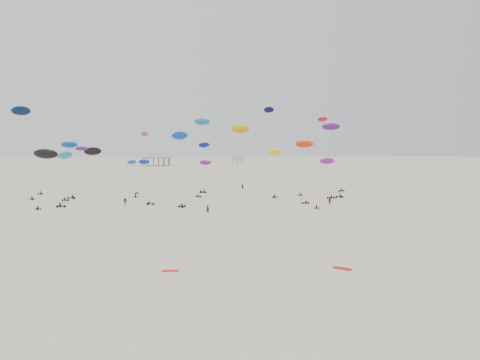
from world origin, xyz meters
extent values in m
plane|color=beige|center=(0.00, 200.00, 0.00)|extent=(900.00, 900.00, 0.00)
cube|color=brown|center=(-10.00, 350.00, 6.15)|extent=(21.00, 13.00, 0.30)
cube|color=silver|center=(-10.00, 350.00, 7.90)|extent=(14.00, 8.40, 3.20)
cube|color=#B2B2AD|center=(-10.00, 350.00, 9.65)|extent=(15.00, 9.00, 0.30)
cube|color=brown|center=(60.00, 380.00, 5.15)|extent=(9.00, 7.00, 0.30)
cube|color=silver|center=(60.00, 380.00, 6.50)|extent=(5.60, 4.20, 2.40)
cube|color=#B2B2AD|center=(60.00, 380.00, 7.85)|extent=(6.00, 4.50, 0.30)
cube|color=black|center=(-62.00, 350.00, 1.45)|extent=(80.00, 0.10, 0.10)
cylinder|color=gray|center=(-3.72, 124.02, 4.78)|extent=(0.03, 0.03, 12.96)
ellipsoid|color=#7D1783|center=(-2.07, 128.77, 9.56)|extent=(4.17, 3.20, 1.91)
cylinder|color=gray|center=(15.26, 96.08, 6.41)|extent=(0.03, 0.03, 19.26)
ellipsoid|color=yellow|center=(12.26, 103.18, 12.93)|extent=(4.46, 2.62, 2.07)
cylinder|color=gray|center=(39.16, 129.71, 11.67)|extent=(0.03, 0.03, 22.92)
ellipsoid|color=red|center=(36.96, 132.48, 23.29)|extent=(4.28, 2.78, 1.96)
cylinder|color=gray|center=(-23.35, 133.96, 4.85)|extent=(0.03, 0.03, 9.76)
ellipsoid|color=#1663A5|center=(-23.97, 136.32, 9.62)|extent=(3.22, 2.33, 1.50)
cylinder|color=gray|center=(-47.35, 142.84, 7.42)|extent=(0.03, 0.03, 19.63)
ellipsoid|color=#0C40A0|center=(-44.00, 149.22, 15.02)|extent=(5.28, 2.34, 2.61)
cylinder|color=gray|center=(-11.80, 100.47, 8.46)|extent=(0.03, 0.03, 16.34)
ellipsoid|color=#0C41A4|center=(-11.85, 103.13, 17.03)|extent=(4.96, 3.82, 2.32)
cylinder|color=gray|center=(-51.29, 123.06, 11.82)|extent=(0.03, 0.03, 22.48)
ellipsoid|color=#051A43|center=(-52.57, 124.17, 23.97)|extent=(5.52, 5.57, 2.83)
cylinder|color=gray|center=(-19.69, 110.61, 8.97)|extent=(0.03, 0.03, 20.53)
ellipsoid|color=#C92F6C|center=(-20.18, 116.70, 17.79)|extent=(2.72, 3.35, 1.59)
cylinder|color=gray|center=(-1.92, 138.91, 11.20)|extent=(0.03, 0.03, 24.39)
ellipsoid|color=#176AAE|center=(-0.94, 144.96, 22.74)|extent=(6.00, 4.72, 2.76)
cylinder|color=gray|center=(31.49, 113.49, 5.02)|extent=(0.03, 0.03, 13.36)
ellipsoid|color=#7F1B97|center=(32.95, 118.43, 10.11)|extent=(4.62, 1.90, 2.30)
cylinder|color=gray|center=(33.22, 113.23, 10.00)|extent=(0.03, 0.03, 19.67)
ellipsoid|color=#511578|center=(33.29, 116.70, 20.17)|extent=(5.74, 3.50, 2.64)
cylinder|color=gray|center=(-38.24, 111.33, 7.03)|extent=(0.03, 0.03, 19.38)
ellipsoid|color=#5A1679|center=(-36.63, 118.56, 13.85)|extent=(3.27, 1.78, 1.54)
cylinder|color=gray|center=(15.85, 104.59, 12.14)|extent=(0.03, 0.03, 26.67)
ellipsoid|color=#0A043B|center=(12.74, 110.66, 24.27)|extent=(2.97, 3.80, 1.79)
cylinder|color=gray|center=(-1.58, 136.18, 7.39)|extent=(0.03, 0.03, 16.92)
ellipsoid|color=#0B1396|center=(-0.75, 141.29, 14.89)|extent=(4.91, 4.08, 2.25)
cylinder|color=gray|center=(-37.81, 123.28, 6.37)|extent=(0.03, 0.03, 16.99)
ellipsoid|color=black|center=(-34.72, 128.79, 13.03)|extent=(5.64, 4.32, 2.64)
cylinder|color=gray|center=(-44.13, 105.26, 6.02)|extent=(0.03, 0.03, 14.26)
ellipsoid|color=black|center=(-44.00, 109.97, 12.55)|extent=(7.17, 5.23, 3.23)
cylinder|color=gray|center=(25.28, 118.66, 7.39)|extent=(0.03, 0.03, 13.83)
ellipsoid|color=red|center=(26.14, 119.71, 15.14)|extent=(5.87, 4.31, 2.71)
cylinder|color=gray|center=(-41.40, 127.26, 5.80)|extent=(0.03, 0.03, 14.07)
ellipsoid|color=#1799B3|center=(-42.80, 132.00, 11.82)|extent=(5.40, 6.10, 2.80)
cylinder|color=gray|center=(11.76, 120.15, 9.69)|extent=(0.03, 0.03, 23.74)
ellipsoid|color=orange|center=(8.33, 127.13, 19.72)|extent=(6.09, 5.03, 2.90)
cylinder|color=gray|center=(-21.57, 126.56, 4.95)|extent=(0.03, 0.03, 12.61)
ellipsoid|color=#0E21BB|center=(-20.26, 130.99, 9.84)|extent=(3.47, 1.52, 1.65)
imported|color=black|center=(-7.36, 86.70, 0.00)|extent=(0.84, 0.65, 2.10)
imported|color=black|center=(24.37, 95.55, 0.00)|extent=(1.16, 0.72, 2.30)
imported|color=black|center=(-25.15, 105.28, 0.00)|extent=(1.38, 0.85, 2.22)
imported|color=black|center=(11.88, 139.90, 0.00)|extent=(0.94, 0.76, 2.25)
cube|color=red|center=(1.63, 38.10, 0.00)|extent=(2.13, 2.24, 0.08)
cube|color=red|center=(-18.13, 41.28, 0.00)|extent=(1.86, 0.88, 0.07)
camera|label=1|loc=(-21.23, -11.92, 14.19)|focal=35.00mm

